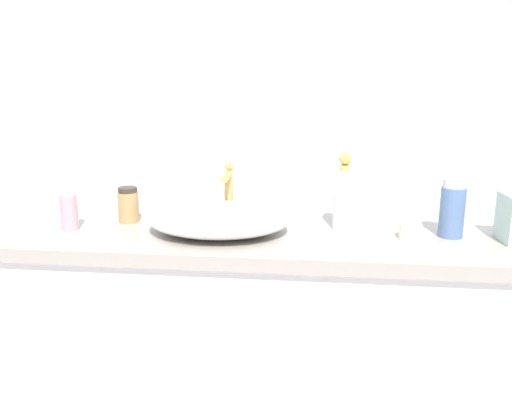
% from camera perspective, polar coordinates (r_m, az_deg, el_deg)
% --- Properties ---
extents(bathroom_wall_rear, '(6.00, 0.06, 2.60)m').
position_cam_1_polar(bathroom_wall_rear, '(1.81, 7.18, 13.14)').
color(bathroom_wall_rear, silver).
rests_on(bathroom_wall_rear, ground).
extents(vanity_counter, '(1.79, 0.52, 0.87)m').
position_cam_1_polar(vanity_counter, '(1.75, 3.78, -16.46)').
color(vanity_counter, white).
rests_on(vanity_counter, ground).
extents(wall_mirror_panel, '(1.53, 0.01, 1.24)m').
position_cam_1_polar(wall_mirror_panel, '(1.78, 4.77, 19.31)').
color(wall_mirror_panel, '#B2BCC6').
rests_on(wall_mirror_panel, vanity_counter).
extents(sink_basin, '(0.42, 0.33, 0.08)m').
position_cam_1_polar(sink_basin, '(1.55, -4.11, -1.52)').
color(sink_basin, white).
rests_on(sink_basin, vanity_counter).
extents(faucet, '(0.03, 0.12, 0.18)m').
position_cam_1_polar(faucet, '(1.71, -3.02, 2.09)').
color(faucet, '#DBA751').
rests_on(faucet, vanity_counter).
extents(soap_dispenser, '(0.06, 0.06, 0.23)m').
position_cam_1_polar(soap_dispenser, '(1.58, 9.54, 0.89)').
color(soap_dispenser, white).
rests_on(soap_dispenser, vanity_counter).
extents(lotion_bottle, '(0.06, 0.06, 0.11)m').
position_cam_1_polar(lotion_bottle, '(1.70, -13.71, 0.00)').
color(lotion_bottle, tan).
rests_on(lotion_bottle, vanity_counter).
extents(perfume_bottle, '(0.07, 0.07, 0.17)m').
position_cam_1_polar(perfume_bottle, '(1.59, 20.58, -0.38)').
color(perfume_bottle, '#526E9E').
rests_on(perfume_bottle, vanity_counter).
extents(spray_can, '(0.05, 0.05, 0.12)m').
position_cam_1_polar(spray_can, '(1.66, -19.69, -0.53)').
color(spray_can, pink).
rests_on(spray_can, vanity_counter).
extents(candle_jar, '(0.06, 0.06, 0.04)m').
position_cam_1_polar(candle_jar, '(1.55, 16.43, -2.76)').
color(candle_jar, silver).
rests_on(candle_jar, vanity_counter).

